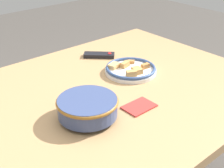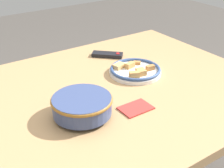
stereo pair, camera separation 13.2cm
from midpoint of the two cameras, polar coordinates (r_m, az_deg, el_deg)
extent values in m
cube|color=tan|center=(1.33, -0.02, -2.72)|extent=(1.53, 1.06, 0.04)
cylinder|color=tan|center=(2.20, 8.17, -0.34)|extent=(0.06, 0.06, 0.67)
cylinder|color=#384775|center=(1.18, -2.23, -5.70)|extent=(0.10, 0.10, 0.01)
cylinder|color=#384775|center=(1.15, -2.27, -4.02)|extent=(0.22, 0.22, 0.07)
cylinder|color=#9E4C1E|center=(1.16, -2.26, -4.23)|extent=(0.20, 0.20, 0.06)
torus|color=#936023|center=(1.14, -2.29, -2.97)|extent=(0.23, 0.23, 0.01)
cylinder|color=white|center=(1.50, 6.77, 2.14)|extent=(0.25, 0.25, 0.02)
torus|color=#334C7F|center=(1.50, 6.81, 2.69)|extent=(0.24, 0.24, 0.01)
cube|color=#B2753D|center=(1.51, 9.50, 2.89)|extent=(0.04, 0.03, 0.02)
cube|color=tan|center=(1.51, 3.77, 3.26)|extent=(0.07, 0.05, 0.02)
cube|color=tan|center=(1.52, 5.79, 3.37)|extent=(0.05, 0.03, 0.03)
cube|color=tan|center=(1.46, 7.89, 2.16)|extent=(0.05, 0.06, 0.03)
cube|color=tan|center=(1.43, 6.76, 1.68)|extent=(0.05, 0.04, 0.03)
cube|color=#B2753D|center=(1.56, 7.01, 3.82)|extent=(0.04, 0.04, 0.01)
cube|color=black|center=(1.69, 1.39, 5.33)|extent=(0.16, 0.15, 0.02)
cylinder|color=red|center=(1.67, 3.34, 5.56)|extent=(0.02, 0.02, 0.00)
cube|color=#B2332D|center=(1.23, 7.43, -4.48)|extent=(0.13, 0.09, 0.01)
camera|label=1|loc=(0.07, -87.14, 1.53)|focal=50.00mm
camera|label=2|loc=(0.07, 92.86, -1.53)|focal=50.00mm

